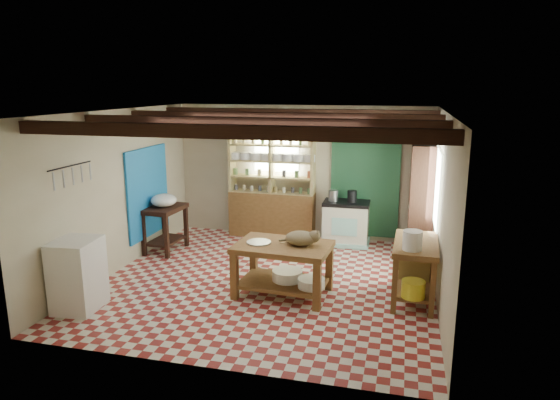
% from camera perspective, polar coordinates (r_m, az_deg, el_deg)
% --- Properties ---
extents(floor, '(5.00, 5.00, 0.02)m').
position_cam_1_polar(floor, '(7.85, -1.43, -9.32)').
color(floor, maroon).
rests_on(floor, ground).
extents(ceiling, '(5.00, 5.00, 0.02)m').
position_cam_1_polar(ceiling, '(7.27, -1.54, 10.07)').
color(ceiling, '#45454A').
rests_on(ceiling, wall_back).
extents(wall_back, '(5.00, 0.04, 2.60)m').
position_cam_1_polar(wall_back, '(9.84, 2.44, 3.21)').
color(wall_back, beige).
rests_on(wall_back, floor).
extents(wall_front, '(5.00, 0.04, 2.60)m').
position_cam_1_polar(wall_front, '(5.18, -8.98, -5.99)').
color(wall_front, beige).
rests_on(wall_front, floor).
extents(wall_left, '(0.04, 5.00, 2.60)m').
position_cam_1_polar(wall_left, '(8.46, -18.02, 0.96)').
color(wall_left, beige).
rests_on(wall_left, floor).
extents(wall_right, '(0.04, 5.00, 2.60)m').
position_cam_1_polar(wall_right, '(7.21, 18.03, -1.05)').
color(wall_right, beige).
rests_on(wall_right, floor).
extents(ceiling_beams, '(5.00, 3.80, 0.15)m').
position_cam_1_polar(ceiling_beams, '(7.28, -1.54, 9.13)').
color(ceiling_beams, black).
rests_on(ceiling_beams, ceiling).
extents(blue_wall_patch, '(0.04, 1.40, 1.60)m').
position_cam_1_polar(blue_wall_patch, '(9.24, -14.84, 0.88)').
color(blue_wall_patch, blue).
rests_on(blue_wall_patch, wall_left).
extents(green_wall_patch, '(1.30, 0.04, 2.30)m').
position_cam_1_polar(green_wall_patch, '(9.64, 9.70, 2.53)').
color(green_wall_patch, '#205233').
rests_on(green_wall_patch, wall_back).
extents(window_back, '(0.90, 0.02, 0.80)m').
position_cam_1_polar(window_back, '(9.87, -0.42, 5.60)').
color(window_back, silver).
rests_on(window_back, wall_back).
extents(window_right, '(0.02, 1.30, 1.20)m').
position_cam_1_polar(window_right, '(8.16, 17.52, 1.29)').
color(window_right, silver).
rests_on(window_right, wall_right).
extents(utensil_rail, '(0.06, 0.90, 0.28)m').
position_cam_1_polar(utensil_rail, '(7.37, -22.79, 2.68)').
color(utensil_rail, black).
rests_on(utensil_rail, wall_left).
extents(pot_rack, '(0.86, 0.12, 0.36)m').
position_cam_1_polar(pot_rack, '(9.10, 9.70, 7.83)').
color(pot_rack, black).
rests_on(pot_rack, ceiling).
extents(shelving_unit, '(1.70, 0.34, 2.20)m').
position_cam_1_polar(shelving_unit, '(9.82, -0.94, 2.01)').
color(shelving_unit, tan).
rests_on(shelving_unit, floor).
extents(tall_rack, '(0.40, 0.86, 2.00)m').
position_cam_1_polar(tall_rack, '(9.02, 15.82, -0.13)').
color(tall_rack, black).
rests_on(tall_rack, floor).
extents(work_table, '(1.40, 0.98, 0.76)m').
position_cam_1_polar(work_table, '(7.25, 0.35, -7.94)').
color(work_table, brown).
rests_on(work_table, floor).
extents(stove, '(0.86, 0.59, 0.84)m').
position_cam_1_polar(stove, '(9.55, 7.53, -2.63)').
color(stove, beige).
rests_on(stove, floor).
extents(prep_table, '(0.61, 0.86, 0.84)m').
position_cam_1_polar(prep_table, '(9.33, -12.97, -3.22)').
color(prep_table, black).
rests_on(prep_table, floor).
extents(white_cabinet, '(0.59, 0.69, 0.97)m').
position_cam_1_polar(white_cabinet, '(7.30, -22.12, -7.91)').
color(white_cabinet, white).
rests_on(white_cabinet, floor).
extents(right_counter, '(0.63, 1.20, 0.85)m').
position_cam_1_polar(right_counter, '(7.32, 15.10, -7.84)').
color(right_counter, brown).
rests_on(right_counter, floor).
extents(cat, '(0.48, 0.39, 0.20)m').
position_cam_1_polar(cat, '(7.07, 2.41, -4.38)').
color(cat, olive).
rests_on(cat, work_table).
extents(steel_tray, '(0.38, 0.38, 0.02)m').
position_cam_1_polar(steel_tray, '(7.19, -2.44, -4.85)').
color(steel_tray, '#9FA0A6').
rests_on(steel_tray, work_table).
extents(basin_large, '(0.47, 0.47, 0.15)m').
position_cam_1_polar(basin_large, '(7.32, 0.84, -8.59)').
color(basin_large, white).
rests_on(basin_large, work_table).
extents(basin_small, '(0.41, 0.41, 0.13)m').
position_cam_1_polar(basin_small, '(7.09, 3.61, -9.44)').
color(basin_small, white).
rests_on(basin_small, work_table).
extents(kettle_left, '(0.18, 0.18, 0.21)m').
position_cam_1_polar(kettle_left, '(9.45, 6.12, 0.51)').
color(kettle_left, '#9FA0A6').
rests_on(kettle_left, stove).
extents(kettle_right, '(0.18, 0.18, 0.22)m').
position_cam_1_polar(kettle_right, '(9.41, 8.23, 0.43)').
color(kettle_right, black).
rests_on(kettle_right, stove).
extents(enamel_bowl, '(0.49, 0.49, 0.23)m').
position_cam_1_polar(enamel_bowl, '(9.20, -13.14, -0.02)').
color(enamel_bowl, white).
rests_on(enamel_bowl, prep_table).
extents(white_bucket, '(0.26, 0.26, 0.26)m').
position_cam_1_polar(white_bucket, '(6.81, 14.90, -4.48)').
color(white_bucket, white).
rests_on(white_bucket, right_counter).
extents(wicker_basket, '(0.44, 0.36, 0.30)m').
position_cam_1_polar(wicker_basket, '(7.62, 15.12, -7.39)').
color(wicker_basket, olive).
rests_on(wicker_basket, right_counter).
extents(yellow_tub, '(0.32, 0.32, 0.23)m').
position_cam_1_polar(yellow_tub, '(6.93, 14.99, -9.79)').
color(yellow_tub, gold).
rests_on(yellow_tub, right_counter).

